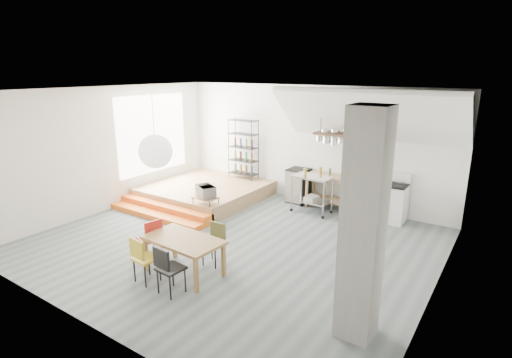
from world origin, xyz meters
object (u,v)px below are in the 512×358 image
Objects in this scene: dining_table at (183,242)px; mini_fridge at (298,185)px; rolling_cart at (312,189)px; stove at (393,202)px.

mini_fridge is (-0.21, 4.78, -0.14)m from dining_table.
dining_table is 4.21m from rolling_cart.
stove is 2.62m from mini_fridge.
stove reaches higher than rolling_cart.
mini_fridge is (-0.71, 0.60, -0.16)m from rolling_cart.
dining_table is 1.56× the size of mini_fridge.
mini_fridge is (-2.62, 0.04, -0.01)m from stove.
rolling_cart is (-1.91, -0.55, 0.15)m from stove.
dining_table is at bearing -87.46° from mini_fridge.
rolling_cart is 0.94m from mini_fridge.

